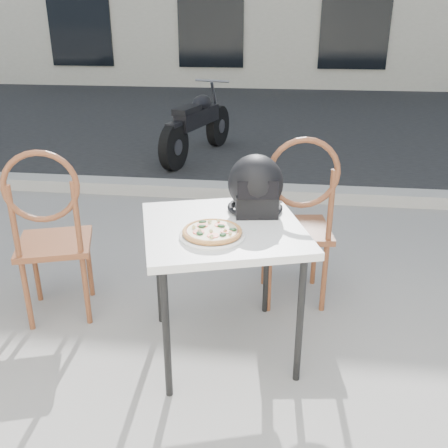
# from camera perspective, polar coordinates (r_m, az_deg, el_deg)

# --- Properties ---
(ground) EXTENTS (80.00, 80.00, 0.00)m
(ground) POSITION_cam_1_polar(r_m,az_deg,el_deg) (2.50, -1.18, -20.69)
(ground) COLOR gray
(ground) RESTS_ON ground
(street_asphalt) EXTENTS (30.00, 8.00, 0.00)m
(street_asphalt) POSITION_cam_1_polar(r_m,az_deg,el_deg) (8.96, 5.58, 11.70)
(street_asphalt) COLOR black
(street_asphalt) RESTS_ON ground
(curb) EXTENTS (30.00, 0.25, 0.12)m
(curb) POSITION_cam_1_polar(r_m,az_deg,el_deg) (5.08, 3.82, 3.70)
(curb) COLOR #9C9992
(curb) RESTS_ON ground
(cafe_table_main) EXTENTS (0.98, 0.98, 0.74)m
(cafe_table_main) POSITION_cam_1_polar(r_m,az_deg,el_deg) (2.54, -0.12, -1.53)
(cafe_table_main) COLOR white
(cafe_table_main) RESTS_ON ground
(plate) EXTENTS (0.33, 0.33, 0.02)m
(plate) POSITION_cam_1_polar(r_m,az_deg,el_deg) (2.37, -1.35, -1.30)
(plate) COLOR white
(plate) RESTS_ON cafe_table_main
(pizza) EXTENTS (0.36, 0.36, 0.04)m
(pizza) POSITION_cam_1_polar(r_m,az_deg,el_deg) (2.36, -1.35, -0.82)
(pizza) COLOR #DC9750
(pizza) RESTS_ON plate
(helmet) EXTENTS (0.34, 0.35, 0.31)m
(helmet) POSITION_cam_1_polar(r_m,az_deg,el_deg) (2.65, 3.63, 4.26)
(helmet) COLOR black
(helmet) RESTS_ON cafe_table_main
(cafe_chair_main) EXTENTS (0.48, 0.48, 1.11)m
(cafe_chair_main) POSITION_cam_1_polar(r_m,az_deg,el_deg) (3.03, 8.46, 1.15)
(cafe_chair_main) COLOR brown
(cafe_chair_main) RESTS_ON ground
(cafe_chair_side) EXTENTS (0.52, 0.52, 1.08)m
(cafe_chair_side) POSITION_cam_1_polar(r_m,az_deg,el_deg) (3.01, -19.27, -0.41)
(cafe_chair_side) COLOR brown
(cafe_chair_side) RESTS_ON ground
(motorcycle) EXTENTS (0.66, 1.82, 0.93)m
(motorcycle) POSITION_cam_1_polar(r_m,az_deg,el_deg) (6.51, -3.02, 11.17)
(motorcycle) COLOR black
(motorcycle) RESTS_ON street_asphalt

